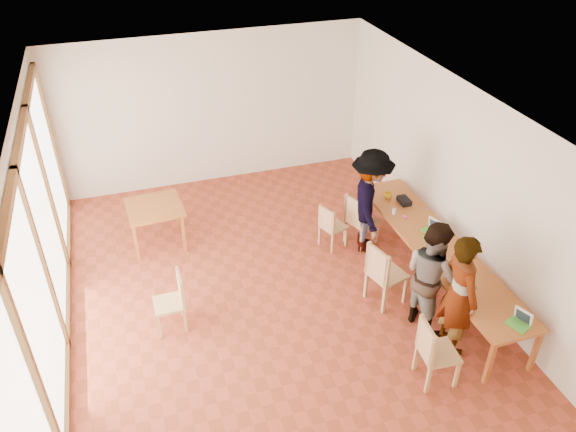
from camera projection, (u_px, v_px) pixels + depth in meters
name	position (u px, v px, depth m)	size (l,w,h in m)	color
ground	(272.00, 302.00, 8.47)	(8.00, 8.00, 0.00)	#A84028
wall_back	(212.00, 110.00, 10.83)	(6.00, 0.10, 3.00)	silver
wall_right	(462.00, 186.00, 8.42)	(0.10, 8.00, 3.00)	silver
window_wall	(40.00, 261.00, 6.89)	(0.10, 8.00, 3.00)	white
ceiling	(269.00, 116.00, 6.81)	(6.00, 8.00, 0.04)	white
communal_table	(437.00, 248.00, 8.44)	(0.80, 4.00, 0.75)	#AD5B26
side_table	(155.00, 210.00, 9.38)	(0.90, 0.90, 0.75)	#AD5B26
chair_near	(432.00, 347.00, 6.92)	(0.49, 0.49, 0.51)	tan
chair_mid	(382.00, 269.00, 8.13)	(0.58, 0.58, 0.55)	tan
chair_far	(330.00, 223.00, 9.38)	(0.48, 0.48, 0.43)	tan
chair_empty	(358.00, 216.00, 9.39)	(0.58, 0.58, 0.51)	tan
chair_spare	(175.00, 296.00, 7.78)	(0.42, 0.42, 0.48)	tan
person_near	(459.00, 294.00, 7.26)	(0.66, 0.44, 1.82)	gray
person_mid	(431.00, 275.00, 7.68)	(0.83, 0.64, 1.70)	gray
person_far	(370.00, 202.00, 9.13)	(1.19, 0.68, 1.83)	gray
laptop_near	(520.00, 320.00, 7.00)	(0.30, 0.32, 0.22)	green
laptop_mid	(434.00, 238.00, 8.47)	(0.28, 0.30, 0.22)	green
laptop_far	(433.00, 228.00, 8.69)	(0.30, 0.31, 0.22)	green
yellow_mug	(388.00, 195.00, 9.53)	(0.12, 0.12, 0.10)	yellow
green_bottle	(435.00, 248.00, 8.13)	(0.07, 0.07, 0.28)	#206B1F
clear_glass	(394.00, 211.00, 9.12)	(0.07, 0.07, 0.09)	silver
condiment_cup	(472.00, 287.00, 7.58)	(0.08, 0.08, 0.06)	white
pink_phone	(405.00, 217.00, 9.05)	(0.05, 0.10, 0.01)	#E83481
black_pouch	(404.00, 201.00, 9.39)	(0.16, 0.26, 0.09)	black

